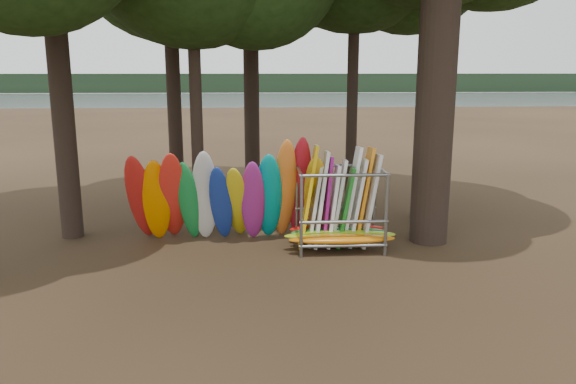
{
  "coord_description": "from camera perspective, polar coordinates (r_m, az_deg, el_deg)",
  "views": [
    {
      "loc": [
        -0.2,
        -14.17,
        4.83
      ],
      "look_at": [
        0.74,
        1.5,
        1.4
      ],
      "focal_mm": 35.0,
      "sensor_mm": 36.0,
      "label": 1
    }
  ],
  "objects": [
    {
      "name": "lake",
      "position": [
        74.33,
        -3.31,
        8.57
      ],
      "size": [
        160.0,
        160.0,
        0.0
      ],
      "primitive_type": "plane",
      "color": "gray",
      "rests_on": "ground"
    },
    {
      "name": "ground",
      "position": [
        14.98,
        -2.5,
        -6.51
      ],
      "size": [
        120.0,
        120.0,
        0.0
      ],
      "primitive_type": "plane",
      "color": "#47331E",
      "rests_on": "ground"
    },
    {
      "name": "kayak_row",
      "position": [
        15.88,
        -6.23,
        -0.56
      ],
      "size": [
        5.8,
        2.05,
        3.19
      ],
      "color": "#B11B17",
      "rests_on": "ground"
    },
    {
      "name": "far_shore",
      "position": [
        124.21,
        -3.41,
        10.99
      ],
      "size": [
        160.0,
        4.0,
        4.0
      ],
      "primitive_type": "cube",
      "color": "black",
      "rests_on": "ground"
    },
    {
      "name": "storage_rack",
      "position": [
        15.4,
        5.25,
        -1.96
      ],
      "size": [
        3.09,
        1.56,
        2.87
      ],
      "color": "slate",
      "rests_on": "ground"
    }
  ]
}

